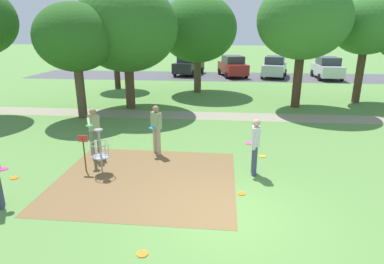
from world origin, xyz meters
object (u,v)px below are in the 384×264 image
(frisbee_mid_grass, at_px, (262,156))
(tree_near_right, at_px, (114,30))
(frisbee_near_basket, at_px, (142,254))
(tree_far_left, at_px, (304,20))
(player_foreground_watching, at_px, (94,129))
(parked_car_leftmost, at_px, (189,65))
(disc_golf_basket, at_px, (98,150))
(player_throwing, at_px, (156,127))
(parked_car_center_right, at_px, (275,67))
(frisbee_far_left, at_px, (241,193))
(frisbee_by_tee, at_px, (14,178))
(player_waiting_left, at_px, (255,144))
(parked_car_center_left, at_px, (233,66))
(parked_car_rightmost, at_px, (327,68))
(tree_mid_left, at_px, (198,29))
(tree_far_right, at_px, (126,28))
(tree_near_left, at_px, (75,38))
(tree_mid_right, at_px, (367,25))

(frisbee_mid_grass, bearing_deg, tree_near_right, 126.65)
(frisbee_near_basket, xyz_separation_m, tree_far_left, (5.44, 12.90, 4.57))
(player_foreground_watching, bearing_deg, tree_far_left, 44.98)
(parked_car_leftmost, bearing_deg, disc_golf_basket, -90.78)
(player_throwing, distance_m, parked_car_center_right, 20.35)
(tree_far_left, relative_size, parked_car_leftmost, 1.48)
(frisbee_far_left, distance_m, tree_far_left, 11.77)
(disc_golf_basket, bearing_deg, frisbee_by_tee, -165.77)
(player_waiting_left, bearing_deg, parked_car_center_left, 90.66)
(frisbee_by_tee, relative_size, parked_car_rightmost, 0.06)
(disc_golf_basket, height_order, tree_near_right, tree_near_right)
(player_waiting_left, bearing_deg, parked_car_leftmost, 101.37)
(player_waiting_left, bearing_deg, frisbee_near_basket, -122.15)
(player_throwing, relative_size, parked_car_leftmost, 0.38)
(tree_mid_left, xyz_separation_m, parked_car_center_left, (2.53, 7.90, -3.22))
(tree_far_right, xyz_separation_m, parked_car_center_right, (9.48, 12.71, -3.28))
(disc_golf_basket, distance_m, frisbee_near_basket, 4.17)
(tree_near_left, distance_m, tree_mid_left, 8.72)
(player_waiting_left, bearing_deg, frisbee_by_tee, -171.98)
(frisbee_by_tee, bearing_deg, tree_mid_right, 40.01)
(parked_car_center_right, bearing_deg, frisbee_by_tee, -115.82)
(player_foreground_watching, distance_m, parked_car_center_left, 20.53)
(frisbee_mid_grass, relative_size, parked_car_rightmost, 0.06)
(frisbee_by_tee, height_order, parked_car_rightmost, parked_car_rightmost)
(frisbee_near_basket, distance_m, tree_far_left, 14.73)
(frisbee_mid_grass, xyz_separation_m, tree_near_left, (-8.25, 4.32, 3.74))
(tree_far_left, xyz_separation_m, parked_car_center_right, (0.46, 11.56, -3.66))
(frisbee_near_basket, bearing_deg, player_foreground_watching, 120.43)
(player_foreground_watching, distance_m, tree_far_right, 7.79)
(tree_near_right, bearing_deg, parked_car_leftmost, 61.09)
(frisbee_by_tee, distance_m, tree_mid_left, 15.04)
(tree_mid_left, height_order, tree_mid_right, tree_mid_left)
(frisbee_near_basket, xyz_separation_m, parked_car_center_left, (2.19, 24.63, 0.91))
(frisbee_near_basket, height_order, parked_car_rightmost, parked_car_rightmost)
(player_throwing, bearing_deg, parked_car_center_left, 81.27)
(disc_golf_basket, bearing_deg, tree_mid_left, 82.12)
(player_waiting_left, height_order, frisbee_mid_grass, player_waiting_left)
(player_throwing, height_order, tree_near_left, tree_near_left)
(player_throwing, distance_m, frisbee_by_tee, 4.53)
(frisbee_near_basket, relative_size, frisbee_by_tee, 0.94)
(parked_car_leftmost, bearing_deg, parked_car_center_right, -5.98)
(tree_far_left, bearing_deg, tree_far_right, -172.73)
(parked_car_center_left, bearing_deg, tree_near_left, -116.85)
(frisbee_near_basket, relative_size, parked_car_center_left, 0.05)
(frisbee_by_tee, bearing_deg, tree_near_left, 97.22)
(frisbee_near_basket, distance_m, parked_car_rightmost, 26.17)
(player_waiting_left, bearing_deg, tree_far_left, 71.57)
(tree_mid_left, xyz_separation_m, tree_mid_right, (9.55, -2.29, 0.23))
(parked_car_center_left, bearing_deg, parked_car_center_right, -2.62)
(player_foreground_watching, bearing_deg, tree_mid_left, 78.58)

